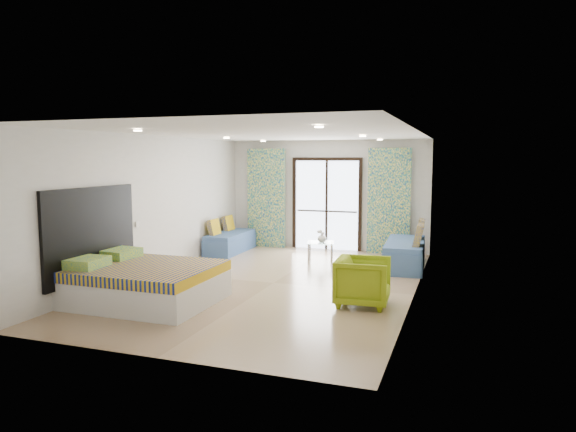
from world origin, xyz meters
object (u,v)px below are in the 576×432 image
(bed, at_px, (145,283))
(coffee_table, at_px, (321,244))
(daybed_right, at_px, (406,253))
(armchair, at_px, (363,279))
(daybed_left, at_px, (230,241))

(bed, distance_m, coffee_table, 4.60)
(daybed_right, relative_size, armchair, 2.46)
(bed, distance_m, armchair, 3.42)
(bed, bearing_deg, armchair, 16.43)
(daybed_left, bearing_deg, coffee_table, -4.15)
(daybed_right, xyz_separation_m, armchair, (-0.32, -3.04, 0.11))
(bed, bearing_deg, daybed_right, 48.09)
(daybed_right, relative_size, coffee_table, 2.86)
(bed, xyz_separation_m, daybed_left, (-0.64, 4.41, -0.05))
(bed, xyz_separation_m, coffee_table, (1.68, 4.28, 0.03))
(daybed_right, height_order, coffee_table, daybed_right)
(daybed_left, height_order, armchair, daybed_left)
(daybed_left, distance_m, daybed_right, 4.25)
(daybed_right, bearing_deg, armchair, -99.05)
(bed, relative_size, armchair, 2.62)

